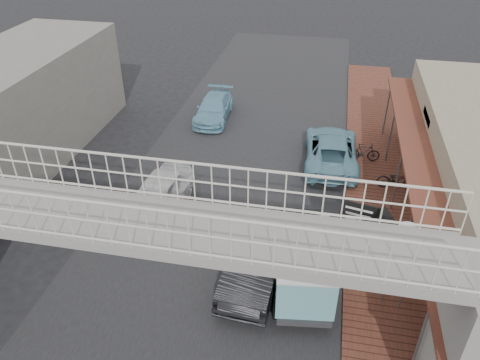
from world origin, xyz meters
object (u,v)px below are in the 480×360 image
at_px(street_clock, 406,238).
at_px(arrow_sign, 385,223).
at_px(angkot_curb, 331,149).
at_px(angkot_van, 303,259).
at_px(motorcycle_near, 397,179).
at_px(angkot_far, 214,108).
at_px(motorcycle_far, 364,152).
at_px(white_hatchback, 158,196).
at_px(dark_sedan, 258,256).

distance_m(street_clock, arrow_sign, 0.84).
relative_size(angkot_curb, arrow_sign, 1.64).
bearing_deg(angkot_van, arrow_sign, 4.74).
bearing_deg(motorcycle_near, street_clock, 172.92).
bearing_deg(street_clock, angkot_curb, 116.90).
xyz_separation_m(angkot_far, motorcycle_far, (8.44, -3.44, -0.07)).
height_order(angkot_van, street_clock, street_clock).
xyz_separation_m(angkot_van, motorcycle_near, (3.64, 6.82, -0.72)).
xyz_separation_m(motorcycle_near, arrow_sign, (-1.22, -6.28, 2.18)).
xyz_separation_m(white_hatchback, street_clock, (9.28, -3.24, 1.95)).
distance_m(angkot_van, street_clock, 3.35).
bearing_deg(angkot_far, angkot_van, -65.97).
height_order(white_hatchback, motorcycle_far, white_hatchback).
bearing_deg(angkot_curb, dark_sedan, 72.09).
bearing_deg(dark_sedan, street_clock, -0.46).
bearing_deg(angkot_curb, white_hatchback, 35.39).
xyz_separation_m(angkot_far, street_clock, (9.23, -12.50, 2.08)).
relative_size(dark_sedan, angkot_curb, 0.93).
distance_m(angkot_curb, street_clock, 9.25).
bearing_deg(dark_sedan, motorcycle_far, 70.48).
relative_size(angkot_far, motorcycle_far, 2.80).
height_order(white_hatchback, angkot_far, white_hatchback).
relative_size(dark_sedan, motorcycle_near, 2.85).
distance_m(motorcycle_near, street_clock, 7.24).
bearing_deg(angkot_far, angkot_curb, -31.39).
distance_m(white_hatchback, street_clock, 10.03).
height_order(dark_sedan, angkot_van, angkot_van).
height_order(white_hatchback, angkot_curb, white_hatchback).
xyz_separation_m(angkot_curb, street_clock, (2.37, -8.72, 1.98)).
distance_m(angkot_curb, arrow_sign, 8.55).
bearing_deg(angkot_van, white_hatchback, 145.46).
xyz_separation_m(white_hatchback, arrow_sign, (8.69, -2.65, 1.97)).
height_order(motorcycle_far, arrow_sign, arrow_sign).
bearing_deg(white_hatchback, angkot_curb, 43.05).
bearing_deg(motorcycle_near, angkot_curb, 56.67).
relative_size(white_hatchback, angkot_curb, 0.85).
height_order(white_hatchback, motorcycle_near, white_hatchback).
distance_m(angkot_curb, motorcycle_far, 1.63).
bearing_deg(arrow_sign, angkot_van, -155.83).
height_order(angkot_far, motorcycle_near, angkot_far).
height_order(angkot_far, angkot_van, angkot_van).
bearing_deg(street_clock, angkot_van, -169.59).
relative_size(white_hatchback, arrow_sign, 1.39).
bearing_deg(white_hatchback, arrow_sign, -12.25).
distance_m(motorcycle_near, arrow_sign, 6.76).
xyz_separation_m(dark_sedan, motorcycle_far, (3.81, 8.69, -0.25)).
relative_size(angkot_far, arrow_sign, 1.35).
bearing_deg(motorcycle_far, motorcycle_near, -154.24).
xyz_separation_m(white_hatchback, motorcycle_far, (8.50, 5.82, -0.20)).
distance_m(dark_sedan, arrow_sign, 4.45).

